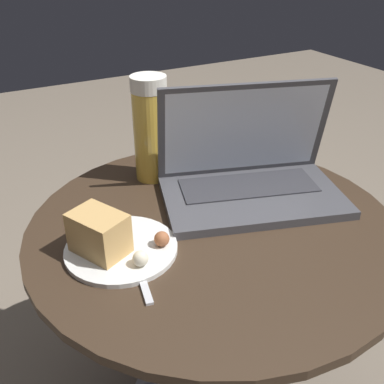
% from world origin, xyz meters
% --- Properties ---
extents(table, '(0.72, 0.72, 0.57)m').
position_xyz_m(table, '(0.00, 0.00, 0.42)').
color(table, '#9E9EA3').
rests_on(table, ground_plane).
extents(laptop, '(0.42, 0.32, 0.23)m').
position_xyz_m(laptop, '(0.12, 0.06, 0.62)').
color(laptop, '#47474C').
rests_on(laptop, table).
extents(beer_glass, '(0.08, 0.08, 0.23)m').
position_xyz_m(beer_glass, '(-0.03, 0.23, 0.68)').
color(beer_glass, gold).
rests_on(beer_glass, table).
extents(snack_plate, '(0.20, 0.20, 0.08)m').
position_xyz_m(snack_plate, '(-0.21, 0.00, 0.59)').
color(snack_plate, silver).
rests_on(snack_plate, table).
extents(fork, '(0.05, 0.18, 0.00)m').
position_xyz_m(fork, '(-0.18, -0.04, 0.57)').
color(fork, silver).
rests_on(fork, table).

